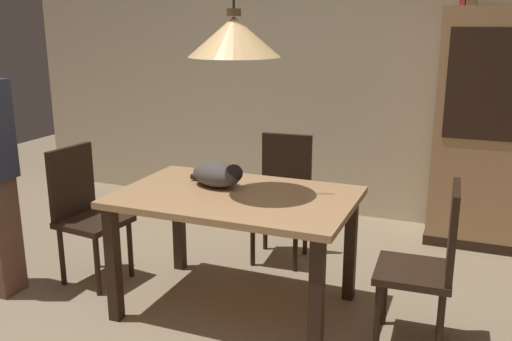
{
  "coord_description": "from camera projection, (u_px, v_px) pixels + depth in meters",
  "views": [
    {
      "loc": [
        1.22,
        -2.32,
        1.75
      ],
      "look_at": [
        -0.03,
        0.79,
        0.85
      ],
      "focal_mm": 39.45,
      "sensor_mm": 36.0,
      "label": 1
    }
  ],
  "objects": [
    {
      "name": "pendant_lamp",
      "position": [
        234.0,
        36.0,
        3.1
      ],
      "size": [
        0.52,
        0.52,
        1.3
      ],
      "color": "#E5B775"
    },
    {
      "name": "back_wall",
      "position": [
        338.0,
        55.0,
        4.97
      ],
      "size": [
        6.4,
        0.1,
        2.9
      ],
      "primitive_type": "cube",
      "color": "beige",
      "rests_on": "ground"
    },
    {
      "name": "chair_far_back",
      "position": [
        283.0,
        192.0,
        4.19
      ],
      "size": [
        0.43,
        0.43,
        0.93
      ],
      "color": "black",
      "rests_on": "ground"
    },
    {
      "name": "cat_sleeping",
      "position": [
        218.0,
        174.0,
        3.47
      ],
      "size": [
        0.4,
        0.31,
        0.16
      ],
      "color": "#4C4742",
      "rests_on": "dining_table"
    },
    {
      "name": "dining_table",
      "position": [
        236.0,
        210.0,
        3.36
      ],
      "size": [
        1.4,
        0.9,
        0.75
      ],
      "color": "tan",
      "rests_on": "ground"
    },
    {
      "name": "chair_right_side",
      "position": [
        430.0,
        260.0,
        3.0
      ],
      "size": [
        0.42,
        0.42,
        0.93
      ],
      "color": "black",
      "rests_on": "ground"
    },
    {
      "name": "chair_left_side",
      "position": [
        85.0,
        209.0,
        3.81
      ],
      "size": [
        0.44,
        0.44,
        0.93
      ],
      "color": "black",
      "rests_on": "ground"
    },
    {
      "name": "hutch_bookcase",
      "position": [
        510.0,
        136.0,
        4.29
      ],
      "size": [
        1.12,
        0.45,
        1.85
      ],
      "color": "tan",
      "rests_on": "ground"
    }
  ]
}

